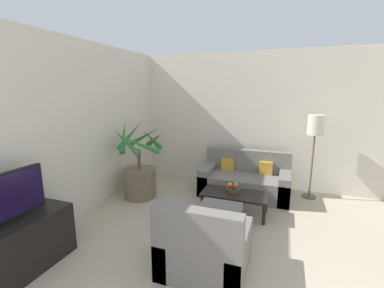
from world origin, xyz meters
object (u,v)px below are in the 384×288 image
(fruit_bowl, at_px, (233,190))
(apple_red, at_px, (234,187))
(potted_palm, at_px, (140,174))
(coffee_table, at_px, (235,196))
(ottoman, at_px, (219,220))
(floor_lamp, at_px, (315,130))
(orange_fruit, at_px, (230,185))
(apple_green, at_px, (236,185))
(television, at_px, (0,200))
(armchair, at_px, (204,248))
(sofa_loveseat, at_px, (245,180))
(tv_console, at_px, (8,251))

(fruit_bowl, relative_size, apple_red, 2.98)
(potted_palm, relative_size, coffee_table, 1.37)
(coffee_table, distance_m, ottoman, 0.67)
(floor_lamp, height_order, coffee_table, floor_lamp)
(orange_fruit, bearing_deg, apple_green, 23.25)
(floor_lamp, distance_m, fruit_bowl, 1.84)
(coffee_table, relative_size, apple_green, 12.74)
(potted_palm, xyz_separation_m, coffee_table, (1.78, -0.08, -0.14))
(television, relative_size, apple_green, 11.53)
(armchair, relative_size, ottoman, 1.58)
(potted_palm, height_order, coffee_table, potted_palm)
(sofa_loveseat, distance_m, apple_red, 0.86)
(apple_green, height_order, orange_fruit, apple_green)
(potted_palm, distance_m, orange_fruit, 1.68)
(coffee_table, xyz_separation_m, fruit_bowl, (-0.04, 0.06, 0.07))
(apple_red, height_order, orange_fruit, apple_red)
(sofa_loveseat, height_order, coffee_table, sofa_loveseat)
(coffee_table, bearing_deg, television, -131.02)
(potted_palm, bearing_deg, tv_console, -94.34)
(ottoman, bearing_deg, orange_fruit, 90.60)
(apple_green, distance_m, ottoman, 0.81)
(apple_red, relative_size, ottoman, 0.14)
(floor_lamp, xyz_separation_m, fruit_bowl, (-1.23, -1.05, -0.89))
(tv_console, xyz_separation_m, ottoman, (1.86, 1.59, -0.11))
(sofa_loveseat, xyz_separation_m, fruit_bowl, (-0.07, -0.80, 0.11))
(apple_red, height_order, ottoman, apple_red)
(coffee_table, bearing_deg, apple_red, 125.57)
(sofa_loveseat, xyz_separation_m, coffee_table, (-0.03, -0.86, 0.03))
(tv_console, xyz_separation_m, television, (0.00, -0.00, 0.57))
(floor_lamp, relative_size, apple_red, 19.10)
(television, distance_m, coffee_table, 3.02)
(apple_green, height_order, ottoman, apple_green)
(coffee_table, relative_size, armchair, 1.15)
(tv_console, relative_size, apple_red, 15.91)
(television, distance_m, potted_palm, 2.36)
(tv_console, distance_m, floor_lamp, 4.69)
(floor_lamp, height_order, apple_green, floor_lamp)
(armchair, bearing_deg, floor_lamp, 64.19)
(floor_lamp, bearing_deg, apple_green, -140.11)
(tv_console, relative_size, sofa_loveseat, 0.79)
(sofa_loveseat, relative_size, apple_green, 19.87)
(television, distance_m, sofa_loveseat, 3.73)
(television, relative_size, sofa_loveseat, 0.58)
(tv_console, relative_size, television, 1.35)
(apple_red, xyz_separation_m, apple_green, (0.01, 0.09, 0.00))
(apple_red, bearing_deg, television, -130.52)
(sofa_loveseat, height_order, ottoman, sofa_loveseat)
(armchair, bearing_deg, apple_red, 88.46)
(sofa_loveseat, xyz_separation_m, apple_green, (-0.04, -0.75, 0.18))
(tv_console, bearing_deg, sofa_loveseat, 57.43)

